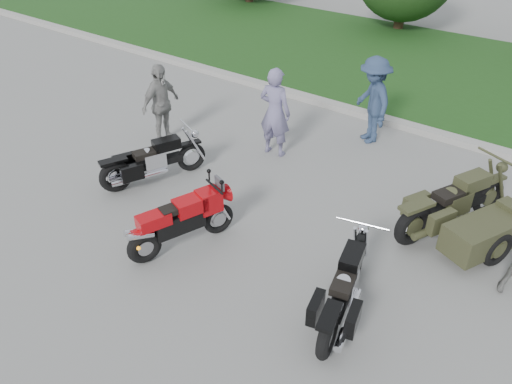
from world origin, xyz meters
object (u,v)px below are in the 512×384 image
Objects in this scene: cruiser_right at (343,292)px; cruiser_sidecar at (470,222)px; cruiser_left at (150,163)px; person_denim at (373,100)px; person_stripe at (275,112)px; person_back at (161,104)px; sportbike_red at (179,221)px.

cruiser_sidecar is (0.87, 2.62, 0.02)m from cruiser_right.
cruiser_left is 4.95m from person_denim.
person_stripe is 2.22m from person_denim.
person_stripe is 1.07× the size of person_back.
person_back reaches higher than cruiser_right.
person_stripe is at bearing -67.55° from person_back.
person_back is (-2.29, -1.05, -0.06)m from person_stripe.
person_denim is (1.35, 1.77, 0.01)m from person_stripe.
person_stripe is (-4.31, 0.63, 0.51)m from cruiser_sidecar.
person_stripe reaches higher than cruiser_right.
cruiser_right is 2.76m from cruiser_sidecar.
sportbike_red is 0.89× the size of cruiser_left.
sportbike_red is 0.78× the size of cruiser_sidecar.
person_denim is 1.08× the size of person_back.
person_stripe is (-3.45, 3.24, 0.52)m from cruiser_right.
cruiser_sidecar is (5.56, 1.79, 0.02)m from cruiser_left.
cruiser_right is at bearing 24.51° from sportbike_red.
cruiser_sidecar is at bearing -88.52° from person_back.
cruiser_left is 4.77m from cruiser_right.
cruiser_sidecar is at bearing 57.90° from cruiser_right.
person_denim is (-2.97, 2.40, 0.51)m from cruiser_sidecar.
cruiser_right is 0.92× the size of cruiser_sidecar.
person_stripe is at bearing 122.95° from cruiser_right.
person_back is (-3.64, -2.82, -0.07)m from person_denim.
sportbike_red is at bearing -132.21° from person_back.
sportbike_red is 5.35m from person_denim.
cruiser_sidecar is at bearing 40.66° from cruiser_left.
person_stripe is 0.99× the size of person_denim.
cruiser_left is (-1.89, 1.10, -0.10)m from sportbike_red.
cruiser_sidecar is at bearing 165.21° from person_stripe.
cruiser_right is 1.13× the size of person_stripe.
sportbike_red is 3.85m from person_back.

